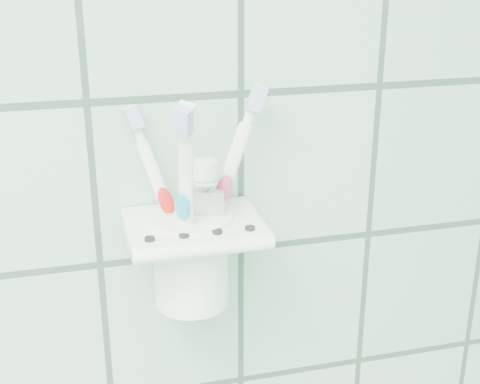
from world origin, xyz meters
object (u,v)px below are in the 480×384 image
object	(u,v)px
cup	(191,255)
toothpaste_tube	(207,220)
holder_bracket	(194,228)
toothbrush_orange	(182,186)
toothbrush_pink	(198,202)
toothbrush_blue	(183,190)

from	to	relation	value
cup	toothpaste_tube	world-z (taller)	toothpaste_tube
holder_bracket	toothbrush_orange	world-z (taller)	toothbrush_orange
toothbrush_pink	holder_bracket	bearing A→B (deg)	147.58
toothbrush_pink	toothpaste_tube	size ratio (longest dim) A/B	1.42
cup	toothbrush_blue	xyz separation A→B (m)	(-0.00, 0.00, 0.06)
toothbrush_pink	toothbrush_orange	distance (m)	0.02
toothbrush_pink	toothbrush_blue	bearing A→B (deg)	126.89
toothpaste_tube	toothbrush_pink	bearing A→B (deg)	-147.08
cup	toothbrush_pink	distance (m)	0.06
holder_bracket	toothpaste_tube	world-z (taller)	toothpaste_tube
toothbrush_blue	toothpaste_tube	world-z (taller)	toothbrush_blue
holder_bracket	toothbrush_pink	size ratio (longest dim) A/B	0.66
toothpaste_tube	toothbrush_orange	bearing A→B (deg)	154.76
cup	toothbrush_orange	distance (m)	0.07
holder_bracket	toothbrush_orange	bearing A→B (deg)	112.49
holder_bracket	toothpaste_tube	size ratio (longest dim) A/B	0.93
cup	toothbrush_blue	world-z (taller)	toothbrush_blue
cup	toothbrush_orange	xyz separation A→B (m)	(-0.00, 0.01, 0.06)
toothbrush_orange	toothpaste_tube	size ratio (longest dim) A/B	1.58
toothbrush_orange	toothpaste_tube	world-z (taller)	toothbrush_orange
toothbrush_blue	toothpaste_tube	bearing A→B (deg)	-7.87
toothbrush_pink	toothbrush_orange	world-z (taller)	toothbrush_orange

